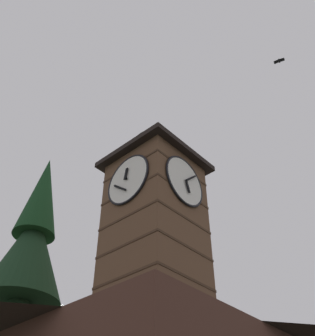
# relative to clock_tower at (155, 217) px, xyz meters

# --- Properties ---
(clock_tower) EXTENTS (3.94, 3.94, 9.32)m
(clock_tower) POSITION_rel_clock_tower_xyz_m (0.00, 0.00, 0.00)
(clock_tower) COLOR brown
(clock_tower) RESTS_ON building_main
(moon) EXTENTS (2.10, 2.10, 2.10)m
(moon) POSITION_rel_clock_tower_xyz_m (-13.76, -25.74, 5.61)
(moon) COLOR silver
(flying_bird_high) EXTENTS (0.35, 0.62, 0.15)m
(flying_bird_high) POSITION_rel_clock_tower_xyz_m (-4.08, 5.61, 9.78)
(flying_bird_high) COLOR black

